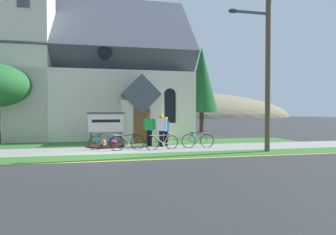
# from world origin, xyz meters

# --- Properties ---
(ground) EXTENTS (140.00, 140.00, 0.00)m
(ground) POSITION_xyz_m (0.00, 4.00, 0.00)
(ground) COLOR #333335
(sidewalk_slab) EXTENTS (32.00, 2.68, 0.01)m
(sidewalk_slab) POSITION_xyz_m (-0.25, 1.59, 0.01)
(sidewalk_slab) COLOR #99968E
(sidewalk_slab) RESTS_ON ground
(grass_verge) EXTENTS (32.00, 1.51, 0.01)m
(grass_verge) POSITION_xyz_m (-0.25, -0.50, 0.00)
(grass_verge) COLOR #38722D
(grass_verge) RESTS_ON ground
(church_lawn) EXTENTS (24.00, 2.83, 0.01)m
(church_lawn) POSITION_xyz_m (-0.25, 4.35, 0.00)
(church_lawn) COLOR #38722D
(church_lawn) RESTS_ON ground
(curb_paint_stripe) EXTENTS (28.00, 0.16, 0.01)m
(curb_paint_stripe) POSITION_xyz_m (-0.25, -1.41, 0.00)
(curb_paint_stripe) COLOR yellow
(curb_paint_stripe) RESTS_ON ground
(church_building) EXTENTS (12.60, 11.86, 12.19)m
(church_building) POSITION_xyz_m (-0.53, 10.49, 4.43)
(church_building) COLOR beige
(church_building) RESTS_ON ground
(church_sign) EXTENTS (2.05, 0.19, 1.87)m
(church_sign) POSITION_xyz_m (-0.14, 3.47, 1.25)
(church_sign) COLOR #474C56
(church_sign) RESTS_ON ground
(flower_bed) EXTENTS (2.05, 2.05, 0.34)m
(flower_bed) POSITION_xyz_m (-0.13, 3.15, 0.08)
(flower_bed) COLOR #382319
(flower_bed) RESTS_ON ground
(bicycle_red) EXTENTS (1.72, 0.19, 0.84)m
(bicycle_red) POSITION_xyz_m (4.60, 1.63, 0.38)
(bicycle_red) COLOR black
(bicycle_red) RESTS_ON ground
(bicycle_black) EXTENTS (1.75, 0.53, 0.82)m
(bicycle_black) POSITION_xyz_m (0.94, 1.44, 0.38)
(bicycle_black) COLOR black
(bicycle_black) RESTS_ON ground
(bicycle_silver) EXTENTS (1.74, 0.40, 0.80)m
(bicycle_silver) POSITION_xyz_m (2.64, 1.27, 0.37)
(bicycle_silver) COLOR black
(bicycle_silver) RESTS_ON ground
(bicycle_orange) EXTENTS (1.71, 0.56, 0.80)m
(bicycle_orange) POSITION_xyz_m (-0.10, 1.99, 0.37)
(bicycle_orange) COLOR black
(bicycle_orange) RESTS_ON ground
(cyclist_in_red_jersey) EXTENTS (0.52, 0.54, 1.74)m
(cyclist_in_red_jersey) POSITION_xyz_m (2.81, 2.41, 1.03)
(cyclist_in_red_jersey) COLOR black
(cyclist_in_red_jersey) RESTS_ON ground
(cyclist_in_white_jersey) EXTENTS (0.30, 0.71, 1.60)m
(cyclist_in_white_jersey) POSITION_xyz_m (3.13, 2.81, 0.93)
(cyclist_in_white_jersey) COLOR black
(cyclist_in_white_jersey) RESTS_ON ground
(cyclist_in_blue_jersey) EXTENTS (0.63, 0.44, 1.76)m
(cyclist_in_blue_jersey) POSITION_xyz_m (2.19, 2.75, 1.05)
(cyclist_in_blue_jersey) COLOR black
(cyclist_in_blue_jersey) RESTS_ON ground
(utility_pole) EXTENTS (3.12, 0.28, 8.93)m
(utility_pole) POSITION_xyz_m (7.36, -0.30, 4.94)
(utility_pole) COLOR brown
(utility_pole) RESTS_ON ground
(roadside_conifer) EXTENTS (2.93, 2.93, 7.71)m
(roadside_conifer) POSITION_xyz_m (8.19, 11.67, 4.73)
(roadside_conifer) COLOR #4C3823
(roadside_conifer) RESTS_ON ground
(distant_hill) EXTENTS (89.65, 36.82, 16.43)m
(distant_hill) POSITION_xyz_m (12.42, 70.31, 0.00)
(distant_hill) COLOR #847A5B
(distant_hill) RESTS_ON ground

